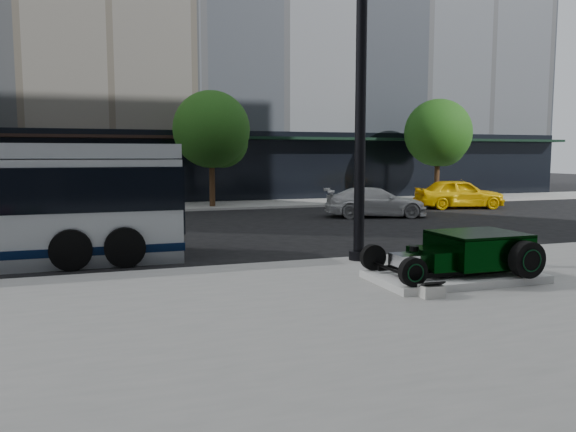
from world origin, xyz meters
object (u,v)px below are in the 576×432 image
object	(u,v)px
hot_rod	(469,251)
yellow_taxi	(459,194)
lamppost	(361,95)
white_sedan	(376,202)

from	to	relation	value
hot_rod	yellow_taxi	distance (m)	17.39
lamppost	yellow_taxi	xyz separation A→B (m)	(11.21, 11.56, -3.33)
hot_rod	white_sedan	size ratio (longest dim) A/B	0.74
hot_rod	white_sedan	distance (m)	12.80
white_sedan	yellow_taxi	world-z (taller)	yellow_taxi
lamppost	white_sedan	xyz separation A→B (m)	(5.41, 9.43, -3.43)
white_sedan	lamppost	bearing A→B (deg)	166.09
hot_rod	yellow_taxi	size ratio (longest dim) A/B	0.74
hot_rod	yellow_taxi	xyz separation A→B (m)	(10.01, 14.22, 0.04)
hot_rod	lamppost	world-z (taller)	lamppost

